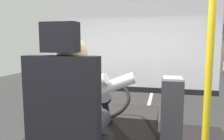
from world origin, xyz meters
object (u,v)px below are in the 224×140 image
driver_seat (70,139)px  bus_driver (77,106)px  handrail_pole (209,71)px  steering_console (114,123)px  fare_box (171,120)px  parked_car_silver (222,59)px

driver_seat → bus_driver: driver_seat is taller
handrail_pole → bus_driver: bearing=-178.8°
driver_seat → steering_console: bearing=90.0°
driver_seat → fare_box: 1.20m
parked_car_silver → driver_seat: bearing=-105.7°
driver_seat → handrail_pole: size_ratio=0.64×
fare_box → handrail_pole: bearing=-77.1°
driver_seat → steering_console: (0.00, 1.32, -0.38)m
steering_console → fare_box: size_ratio=1.22×
steering_console → fare_box: fare_box is taller
handrail_pole → steering_console: bearing=126.9°
fare_box → steering_console: bearing=152.8°
steering_console → fare_box: 0.81m
bus_driver → steering_console: 1.33m
bus_driver → parked_car_silver: (5.19, 18.31, -0.93)m
bus_driver → handrail_pole: handrail_pole is taller
bus_driver → steering_console: (0.00, 1.20, -0.57)m
driver_seat → parked_car_silver: (5.19, 18.43, -0.74)m
handrail_pole → parked_car_silver: bearing=76.7°
driver_seat → handrail_pole: (0.88, 0.15, 0.48)m
steering_console → fare_box: (0.70, -0.36, 0.23)m
steering_console → handrail_pole: (0.88, -1.18, 0.86)m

